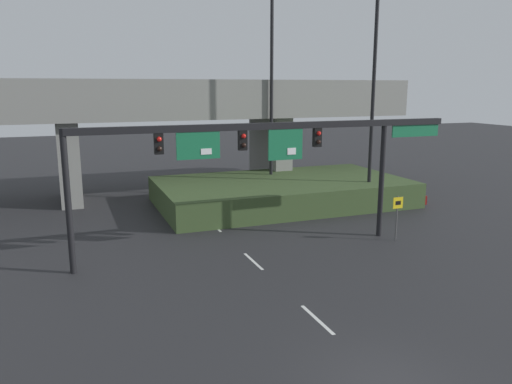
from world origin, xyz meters
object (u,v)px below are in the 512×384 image
object	(u,v)px
speed_limit_sign	(397,212)
parked_sedan_near_right	(389,196)
highway_light_pole_far	(373,94)
signal_gantry	(267,146)
highway_light_pole_near	(272,73)

from	to	relation	value
speed_limit_sign	parked_sedan_near_right	world-z (taller)	speed_limit_sign
speed_limit_sign	highway_light_pole_far	world-z (taller)	highway_light_pole_far
signal_gantry	highway_light_pole_near	size ratio (longest dim) A/B	1.13
highway_light_pole_near	parked_sedan_near_right	xyz separation A→B (m)	(6.43, -5.71, -8.38)
speed_limit_sign	parked_sedan_near_right	xyz separation A→B (m)	(4.40, 6.80, -0.91)
speed_limit_sign	signal_gantry	bearing A→B (deg)	170.98
highway_light_pole_far	highway_light_pole_near	bearing A→B (deg)	134.86
signal_gantry	speed_limit_sign	bearing A→B (deg)	-9.02
signal_gantry	highway_light_pole_far	world-z (taller)	highway_light_pole_far
signal_gantry	highway_light_pole_near	world-z (taller)	highway_light_pole_near
speed_limit_sign	parked_sedan_near_right	distance (m)	8.15
signal_gantry	highway_light_pole_far	size ratio (longest dim) A/B	1.36
signal_gantry	highway_light_pole_far	xyz separation A→B (m)	(10.09, 6.24, 2.34)
highway_light_pole_near	highway_light_pole_far	bearing A→B (deg)	-45.14
speed_limit_sign	highway_light_pole_far	distance (m)	10.00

